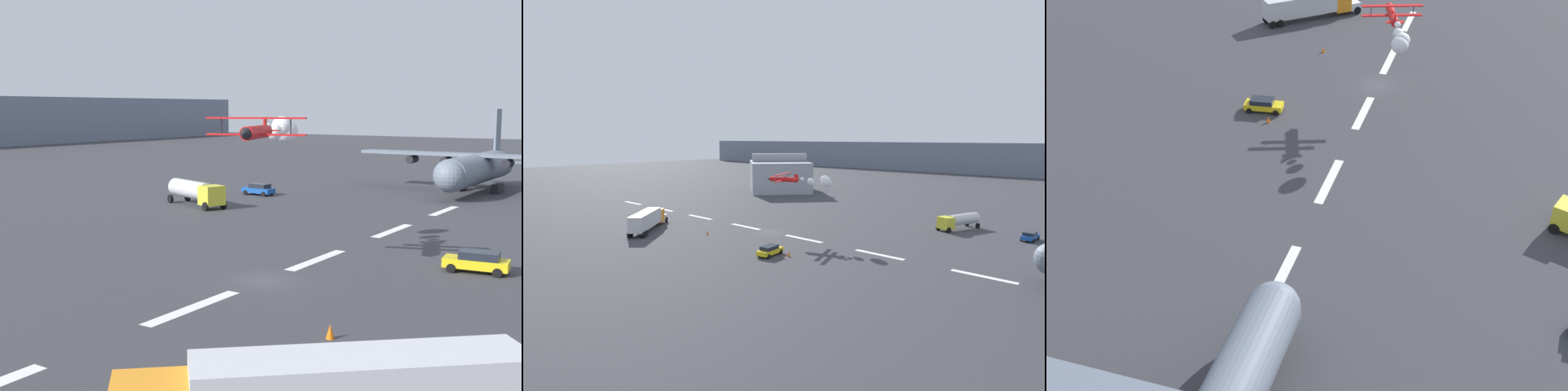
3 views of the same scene
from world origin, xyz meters
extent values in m
plane|color=#38383D|center=(0.00, 0.00, 0.00)|extent=(440.00, 440.00, 0.00)
cube|color=white|center=(-22.05, 0.00, 0.01)|extent=(8.00, 0.90, 0.01)
cube|color=white|center=(-7.35, 0.00, 0.01)|extent=(8.00, 0.90, 0.01)
cube|color=white|center=(7.35, 0.00, 0.01)|extent=(8.00, 0.90, 0.01)
cube|color=white|center=(22.05, 0.00, 0.01)|extent=(8.00, 0.90, 0.01)
cube|color=white|center=(36.76, 0.00, 0.01)|extent=(8.00, 0.90, 0.01)
sphere|color=slate|center=(43.65, 1.79, 3.25)|extent=(3.89, 3.89, 3.89)
cylinder|color=red|center=(1.47, 1.53, 9.81)|extent=(5.31, 2.61, 0.92)
cube|color=red|center=(1.28, 1.46, 9.66)|extent=(2.81, 6.72, 0.12)
cube|color=red|center=(1.28, 1.46, 10.78)|extent=(2.81, 6.72, 0.12)
cylinder|color=black|center=(2.07, -0.83, 10.22)|extent=(0.08, 0.08, 1.12)
cylinder|color=black|center=(0.49, 3.75, 10.22)|extent=(0.08, 0.08, 1.12)
cube|color=red|center=(3.73, 2.31, 10.26)|extent=(0.69, 0.32, 1.10)
cube|color=red|center=(3.73, 2.31, 9.86)|extent=(1.22, 2.09, 0.08)
cone|color=black|center=(-1.37, 0.54, 9.81)|extent=(0.92, 0.97, 0.78)
sphere|color=white|center=(4.70, 2.75, 10.00)|extent=(0.70, 0.70, 0.70)
sphere|color=white|center=(6.35, 3.18, 9.63)|extent=(1.19, 1.19, 1.19)
sphere|color=white|center=(8.79, 4.05, 9.98)|extent=(1.66, 1.66, 1.66)
sphere|color=white|center=(9.23, 3.91, 9.66)|extent=(1.85, 1.85, 1.85)
cube|color=silver|center=(-23.51, -8.98, 1.10)|extent=(2.93, 2.85, 1.10)
cube|color=orange|center=(-22.19, -10.48, 1.85)|extent=(3.46, 3.45, 2.60)
cube|color=silver|center=(-17.75, -15.50, 2.30)|extent=(9.16, 9.89, 2.80)
cylinder|color=black|center=(-24.58, -9.66, 0.55)|extent=(0.99, 1.06, 1.10)
cylinder|color=black|center=(-16.24, -19.09, 0.55)|extent=(0.99, 1.06, 1.10)
cylinder|color=black|center=(-15.44, -19.99, 0.55)|extent=(0.99, 1.06, 1.10)
cylinder|color=black|center=(-22.71, -8.00, 0.55)|extent=(0.99, 1.06, 1.10)
cylinder|color=black|center=(-14.37, -17.44, 0.55)|extent=(0.99, 1.06, 1.10)
cylinder|color=black|center=(-13.57, -18.33, 0.55)|extent=(0.99, 1.06, 1.10)
cube|color=yellow|center=(23.30, 22.42, 1.60)|extent=(3.00, 2.88, 2.20)
cylinder|color=black|center=(24.23, 21.45, 0.50)|extent=(0.64, 1.05, 1.00)
cylinder|color=black|center=(21.97, 22.26, 0.50)|extent=(0.64, 1.05, 1.00)
cube|color=yellow|center=(10.18, -11.16, 0.65)|extent=(2.34, 4.61, 0.65)
cube|color=#1E232D|center=(10.20, -11.36, 1.25)|extent=(1.98, 2.84, 0.55)
cylinder|color=black|center=(9.09, -9.74, 0.32)|extent=(0.30, 0.66, 0.64)
cylinder|color=black|center=(9.48, -12.81, 0.32)|extent=(0.30, 0.66, 0.64)
cylinder|color=black|center=(10.88, -9.52, 0.32)|extent=(0.30, 0.66, 0.64)
cylinder|color=black|center=(11.27, -12.59, 0.32)|extent=(0.30, 0.66, 0.64)
cone|color=orange|center=(-7.67, -9.07, 0.38)|extent=(0.44, 0.44, 0.75)
cone|color=orange|center=(12.62, -9.75, 0.38)|extent=(0.44, 0.44, 0.75)
camera|label=1|loc=(-36.58, -24.16, 11.48)|focal=46.38mm
camera|label=2|loc=(52.07, -54.36, 17.39)|focal=28.74mm
camera|label=3|loc=(78.55, 14.90, 39.57)|focal=48.91mm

